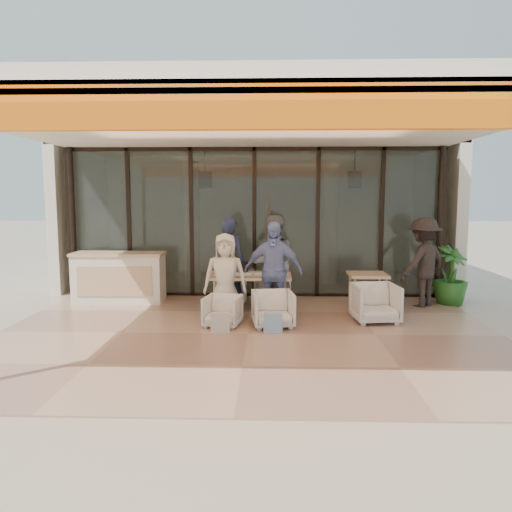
% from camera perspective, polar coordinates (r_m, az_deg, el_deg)
% --- Properties ---
extents(ground, '(70.00, 70.00, 0.00)m').
position_cam_1_polar(ground, '(7.97, -0.93, -9.03)').
color(ground, '#C6B293').
rests_on(ground, ground).
extents(terrace_floor, '(8.00, 6.00, 0.01)m').
position_cam_1_polar(terrace_floor, '(7.96, -0.93, -9.00)').
color(terrace_floor, tan).
rests_on(terrace_floor, ground).
extents(terrace_structure, '(8.00, 6.00, 3.40)m').
position_cam_1_polar(terrace_structure, '(7.47, -1.08, 15.08)').
color(terrace_structure, silver).
rests_on(terrace_structure, ground).
extents(glass_storefront, '(8.08, 0.10, 3.20)m').
position_cam_1_polar(glass_storefront, '(10.67, -0.18, 3.77)').
color(glass_storefront, '#9EADA3').
rests_on(glass_storefront, ground).
extents(interior_block, '(9.05, 3.62, 3.52)m').
position_cam_1_polar(interior_block, '(12.97, 0.20, 7.13)').
color(interior_block, silver).
rests_on(interior_block, ground).
extents(host_counter, '(1.85, 0.65, 1.04)m').
position_cam_1_polar(host_counter, '(10.55, -15.39, -2.36)').
color(host_counter, silver).
rests_on(host_counter, ground).
extents(dining_table, '(1.50, 0.90, 0.93)m').
position_cam_1_polar(dining_table, '(9.22, -0.70, -2.46)').
color(dining_table, tan).
rests_on(dining_table, ground).
extents(chair_far_left, '(0.64, 0.61, 0.58)m').
position_cam_1_polar(chair_far_left, '(10.24, -2.79, -3.75)').
color(chair_far_left, silver).
rests_on(chair_far_left, ground).
extents(chair_far_right, '(0.75, 0.72, 0.65)m').
position_cam_1_polar(chair_far_right, '(10.20, 1.92, -3.61)').
color(chair_far_right, silver).
rests_on(chair_far_right, ground).
extents(chair_near_left, '(0.66, 0.63, 0.59)m').
position_cam_1_polar(chair_near_left, '(8.38, -3.83, -6.14)').
color(chair_near_left, silver).
rests_on(chair_near_left, ground).
extents(chair_near_right, '(0.74, 0.70, 0.68)m').
position_cam_1_polar(chair_near_right, '(8.34, 1.95, -5.90)').
color(chair_near_right, silver).
rests_on(chair_near_right, ground).
extents(diner_navy, '(0.75, 0.61, 1.78)m').
position_cam_1_polar(diner_navy, '(9.65, -3.05, -0.81)').
color(diner_navy, '#1A213B').
rests_on(diner_navy, ground).
extents(diner_grey, '(1.03, 0.89, 1.81)m').
position_cam_1_polar(diner_grey, '(9.61, 1.94, -0.75)').
color(diner_grey, slate).
rests_on(diner_grey, ground).
extents(diner_cream, '(0.76, 0.50, 1.54)m').
position_cam_1_polar(diner_cream, '(8.78, -3.54, -2.39)').
color(diner_cream, beige).
rests_on(diner_cream, ground).
extents(diner_periwinkle, '(1.07, 0.55, 1.75)m').
position_cam_1_polar(diner_periwinkle, '(8.73, 1.96, -1.75)').
color(diner_periwinkle, '#768EC5').
rests_on(diner_periwinkle, ground).
extents(tote_bag_cream, '(0.30, 0.10, 0.34)m').
position_cam_1_polar(tote_bag_cream, '(8.03, -4.11, -7.66)').
color(tote_bag_cream, silver).
rests_on(tote_bag_cream, ground).
extents(tote_bag_blue, '(0.30, 0.10, 0.34)m').
position_cam_1_polar(tote_bag_blue, '(7.99, 1.95, -7.73)').
color(tote_bag_blue, '#99BFD8').
rests_on(tote_bag_blue, ground).
extents(side_table, '(0.70, 0.70, 0.74)m').
position_cam_1_polar(side_table, '(9.54, 12.63, -2.60)').
color(side_table, tan).
rests_on(side_table, ground).
extents(side_chair, '(0.80, 0.76, 0.75)m').
position_cam_1_polar(side_chair, '(8.87, 13.49, -5.06)').
color(side_chair, silver).
rests_on(side_chair, ground).
extents(standing_woman, '(1.32, 1.21, 1.78)m').
position_cam_1_polar(standing_woman, '(10.27, 18.57, -0.71)').
color(standing_woman, black).
rests_on(standing_woman, ground).
extents(potted_palm, '(0.93, 0.93, 1.20)m').
position_cam_1_polar(potted_palm, '(10.71, 21.35, -2.08)').
color(potted_palm, '#1E5919').
rests_on(potted_palm, ground).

